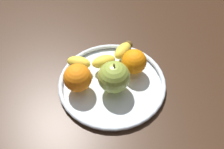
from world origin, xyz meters
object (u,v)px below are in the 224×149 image
fruit_bowl (112,84)px  orange_back_right (134,62)px  banana (103,57)px  apple (115,77)px  orange_back_left (78,78)px

fruit_bowl → orange_back_right: (6.89, 2.49, 4.30)cm
fruit_bowl → banana: size_ratio=1.41×
banana → orange_back_right: (7.40, -5.13, 1.64)cm
orange_back_right → apple: bearing=-146.6°
apple → fruit_bowl: bearing=97.0°
orange_back_right → orange_back_left: size_ratio=0.92×
orange_back_left → banana: bearing=39.3°
fruit_bowl → orange_back_left: 10.13cm
banana → apple: size_ratio=2.27×
fruit_bowl → orange_back_right: bearing=19.9°
banana → orange_back_right: size_ratio=3.05×
fruit_bowl → apple: bearing=-83.0°
apple → orange_back_right: (6.65, 4.39, -0.78)cm
fruit_bowl → orange_back_right: 8.49cm
orange_back_right → banana: bearing=145.3°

